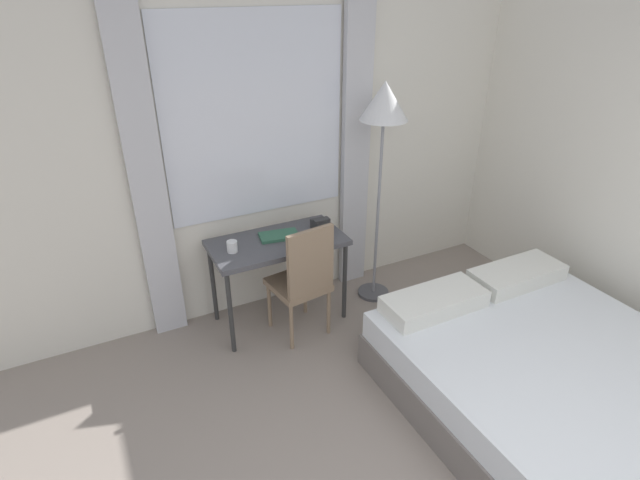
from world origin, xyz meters
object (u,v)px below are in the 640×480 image
object	(u,v)px
telephone	(321,226)
desk	(278,248)
desk_chair	(303,278)
mug	(232,247)
standing_lamp	(384,115)
bed	(551,380)
book	(279,235)

from	to	relation	value
telephone	desk	bearing A→B (deg)	178.53
desk	desk_chair	xyz separation A→B (m)	(0.08, -0.29, -0.13)
telephone	desk_chair	bearing A→B (deg)	-136.69
telephone	mug	world-z (taller)	telephone
standing_lamp	mug	bearing A→B (deg)	178.72
bed	mug	world-z (taller)	mug
standing_lamp	mug	world-z (taller)	standing_lamp
desk_chair	bed	world-z (taller)	desk_chair
standing_lamp	book	world-z (taller)	standing_lamp
bed	standing_lamp	bearing A→B (deg)	100.23
desk	standing_lamp	world-z (taller)	standing_lamp
mug	desk_chair	bearing A→B (deg)	-30.73
book	desk	bearing A→B (deg)	-127.79
standing_lamp	book	distance (m)	1.21
standing_lamp	telephone	bearing A→B (deg)	175.73
desk	book	distance (m)	0.10
desk	book	world-z (taller)	book
bed	mug	xyz separation A→B (m)	(-1.54, 1.67, 0.54)
desk	standing_lamp	xyz separation A→B (m)	(0.88, -0.05, 0.95)
book	mug	distance (m)	0.40
desk_chair	telephone	size ratio (longest dim) A/B	5.45
desk_chair	bed	size ratio (longest dim) A/B	0.51
bed	standing_lamp	xyz separation A→B (m)	(-0.30, 1.64, 1.37)
telephone	standing_lamp	bearing A→B (deg)	-4.27
bed	telephone	xyz separation A→B (m)	(-0.80, 1.68, 0.54)
desk_chair	standing_lamp	size ratio (longest dim) A/B	0.52
desk	bed	xyz separation A→B (m)	(1.18, -1.69, -0.43)
bed	mug	bearing A→B (deg)	132.70
telephone	book	world-z (taller)	telephone
standing_lamp	telephone	xyz separation A→B (m)	(-0.51, 0.04, -0.83)
desk_chair	standing_lamp	bearing A→B (deg)	9.21
book	bed	bearing A→B (deg)	-56.58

